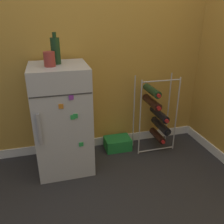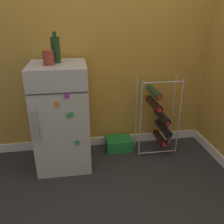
% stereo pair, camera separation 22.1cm
% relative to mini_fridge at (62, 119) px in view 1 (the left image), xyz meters
% --- Properties ---
extents(ground_plane, '(14.00, 14.00, 0.00)m').
position_rel_mini_fridge_xyz_m(ground_plane, '(0.53, -0.25, -0.47)').
color(ground_plane, '#28282B').
extents(wall_back, '(6.88, 0.07, 2.50)m').
position_rel_mini_fridge_xyz_m(wall_back, '(0.53, 0.30, 0.76)').
color(wall_back, '#BC8C38').
rests_on(wall_back, ground_plane).
extents(mini_fridge, '(0.47, 0.50, 0.95)m').
position_rel_mini_fridge_xyz_m(mini_fridge, '(0.00, 0.00, 0.00)').
color(mini_fridge, '#B7BABF').
rests_on(mini_fridge, ground_plane).
extents(wine_rack, '(0.40, 0.33, 0.78)m').
position_rel_mini_fridge_xyz_m(wine_rack, '(0.94, 0.07, -0.09)').
color(wine_rack, '#B2B2B7').
rests_on(wine_rack, ground_plane).
extents(soda_box, '(0.26, 0.19, 0.12)m').
position_rel_mini_fridge_xyz_m(soda_box, '(0.55, 0.15, -0.41)').
color(soda_box, '#1E7F38').
rests_on(soda_box, ground_plane).
extents(fridge_top_cup, '(0.09, 0.09, 0.11)m').
position_rel_mini_fridge_xyz_m(fridge_top_cup, '(-0.06, -0.04, 0.53)').
color(fridge_top_cup, maroon).
rests_on(fridge_top_cup, mini_fridge).
extents(fridge_top_bottle, '(0.07, 0.07, 0.25)m').
position_rel_mini_fridge_xyz_m(fridge_top_bottle, '(-0.00, 0.04, 0.58)').
color(fridge_top_bottle, '#19381E').
rests_on(fridge_top_bottle, mini_fridge).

